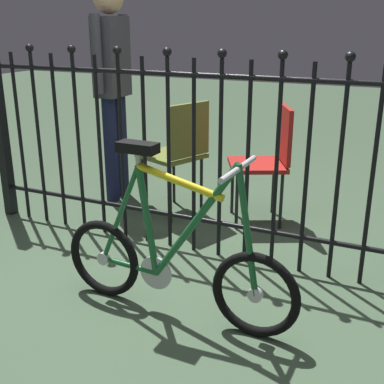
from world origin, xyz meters
TOP-DOWN VIEW (x-y plane):
  - ground_plane at (0.00, 0.00)m, footprint 20.00×20.00m
  - iron_fence at (-0.05, 0.56)m, footprint 3.46×0.07m
  - bicycle at (0.10, -0.16)m, footprint 1.29×0.40m
  - chair_olive at (-0.48, 1.09)m, footprint 0.52×0.52m
  - chair_red at (0.16, 1.26)m, footprint 0.53×0.53m
  - person_visitor at (-1.14, 1.24)m, footprint 0.23×0.48m

SIDE VIEW (x-z plane):
  - ground_plane at x=0.00m, z-range 0.00..0.00m
  - bicycle at x=0.10m, z-range -0.14..0.74m
  - chair_red at x=0.16m, z-range 0.08..0.94m
  - chair_olive at x=-0.48m, z-range 0.09..0.97m
  - iron_fence at x=-0.05m, z-range 0.00..1.35m
  - person_visitor at x=-1.14m, z-range 0.18..1.88m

